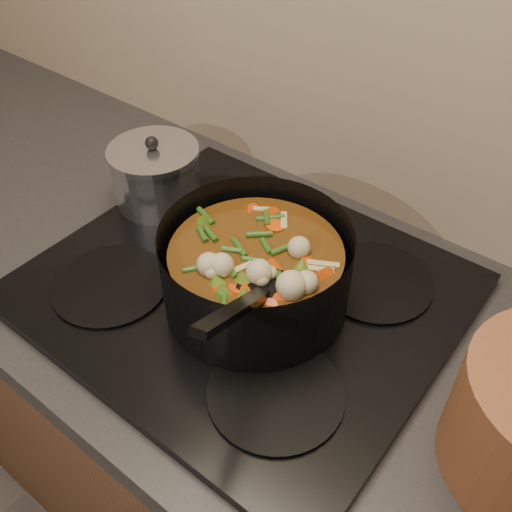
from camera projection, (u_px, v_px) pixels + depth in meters
The scene contains 4 objects.
counter at pixel (246, 441), 1.21m from camera, with size 2.64×0.64×0.91m.
stovetop at pixel (243, 288), 0.89m from camera, with size 0.62×0.54×0.03m.
stockpot at pixel (256, 272), 0.82m from camera, with size 0.28×0.36×0.20m.
saucepan at pixel (156, 175), 1.01m from camera, with size 0.16×0.16×0.13m.
Camera 1 is at (0.40, 1.45, 1.56)m, focal length 40.00 mm.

